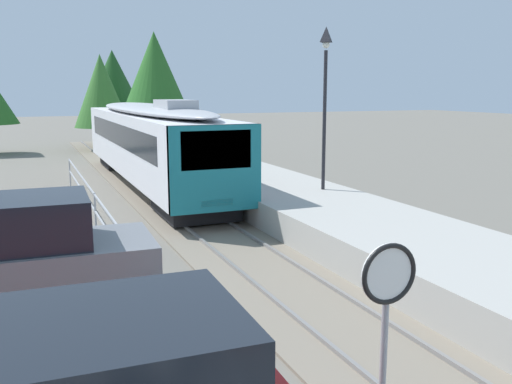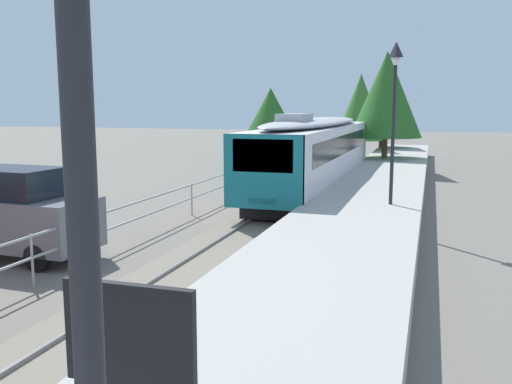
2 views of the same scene
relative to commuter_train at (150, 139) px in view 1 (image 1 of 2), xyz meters
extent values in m
plane|color=#6B665B|center=(-3.00, -6.50, -2.14)|extent=(160.00, 160.00, 0.00)
cube|color=slate|center=(0.00, -6.50, -2.11)|extent=(3.20, 60.00, 0.06)
cube|color=slate|center=(-0.72, -6.50, -2.04)|extent=(0.08, 60.00, 0.08)
cube|color=slate|center=(0.72, -6.50, -2.04)|extent=(0.08, 60.00, 0.08)
cube|color=silver|center=(0.00, 0.11, -0.18)|extent=(2.80, 18.19, 2.55)
cube|color=#19757F|center=(0.00, -8.89, -0.18)|extent=(2.80, 0.24, 2.55)
cube|color=black|center=(0.00, -8.97, 0.38)|extent=(2.13, 0.08, 1.12)
cube|color=black|center=(0.00, 0.11, 0.23)|extent=(2.82, 15.28, 0.92)
ellipsoid|color=#A8AAAF|center=(0.00, 0.11, 1.28)|extent=(2.69, 17.46, 0.44)
cube|color=#A8AAAF|center=(0.00, -4.44, 1.56)|extent=(1.10, 2.20, 0.36)
cube|color=#EAE5C6|center=(0.00, -8.96, -1.17)|extent=(1.00, 0.10, 0.20)
cube|color=black|center=(0.00, -6.59, -1.73)|extent=(2.24, 3.20, 0.55)
cube|color=black|center=(0.00, 6.80, -1.73)|extent=(2.24, 3.20, 0.55)
cube|color=#A8A59E|center=(3.25, -6.50, -1.69)|extent=(3.90, 60.00, 0.90)
cylinder|color=#232328|center=(4.18, -7.86, 1.06)|extent=(0.12, 0.12, 4.60)
pyramid|color=#232328|center=(4.18, -7.86, 3.86)|extent=(0.34, 0.34, 0.50)
sphere|color=silver|center=(4.18, -7.86, 3.54)|extent=(0.24, 0.24, 0.24)
cylinder|color=white|center=(-2.01, -20.02, 0.36)|extent=(0.60, 0.03, 0.60)
torus|color=black|center=(-2.01, -20.03, 0.36)|extent=(0.61, 0.05, 0.61)
cube|color=#9EA0A5|center=(-3.30, -16.50, -0.94)|extent=(0.05, 36.00, 0.05)
cube|color=#9EA0A5|center=(-3.30, -16.50, -1.45)|extent=(0.05, 36.00, 0.05)
cylinder|color=#9EA0A5|center=(-3.30, -16.50, -1.52)|extent=(0.06, 0.06, 1.25)
cylinder|color=#9EA0A5|center=(-3.30, -7.50, -1.52)|extent=(0.06, 0.06, 1.25)
cylinder|color=#9EA0A5|center=(-3.30, 1.50, -1.52)|extent=(0.06, 0.06, 1.25)
cube|color=black|center=(-5.30, -20.04, -0.03)|extent=(3.45, 1.82, 0.80)
cube|color=slate|center=(-5.60, -14.55, -1.11)|extent=(4.97, 2.12, 1.35)
cylinder|color=black|center=(-3.95, -13.75, -1.78)|extent=(0.73, 0.27, 0.72)
cylinder|color=black|center=(-4.01, -15.46, -1.78)|extent=(0.73, 0.27, 0.72)
cylinder|color=brown|center=(2.53, 9.90, -1.03)|extent=(0.36, 0.36, 2.23)
cone|color=#286023|center=(2.53, 9.90, 2.81)|extent=(4.59, 4.59, 5.45)
cylinder|color=brown|center=(0.15, 16.21, -1.31)|extent=(0.36, 0.36, 1.66)
cone|color=#38702D|center=(0.15, 16.21, 2.02)|extent=(3.84, 3.84, 5.01)
cylinder|color=brown|center=(1.48, 19.49, -1.09)|extent=(0.36, 0.36, 2.11)
cone|color=#1E4C1E|center=(1.48, 19.49, 2.50)|extent=(4.80, 4.80, 5.08)
camera|label=1|loc=(-5.15, -24.23, 2.08)|focal=39.23mm
camera|label=2|loc=(5.40, -26.79, 1.99)|focal=38.84mm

